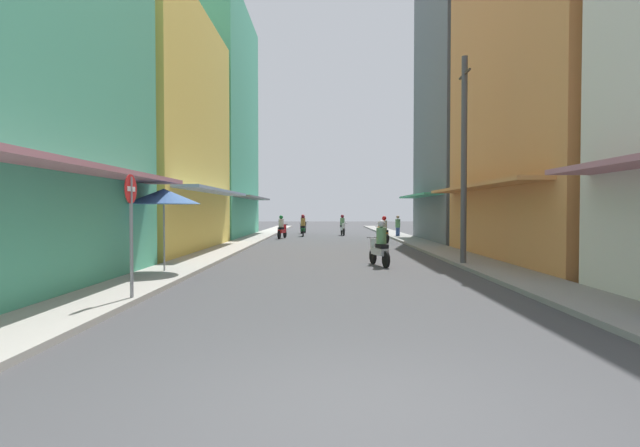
% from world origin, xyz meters
% --- Properties ---
extents(ground_plane, '(115.78, 115.78, 0.00)m').
position_xyz_m(ground_plane, '(0.00, 22.31, 0.00)').
color(ground_plane, '#424244').
extents(sidewalk_left, '(1.75, 60.63, 0.12)m').
position_xyz_m(sidewalk_left, '(-5.03, 22.31, 0.06)').
color(sidewalk_left, '#ADA89E').
rests_on(sidewalk_left, ground).
extents(sidewalk_right, '(1.75, 60.63, 0.12)m').
position_xyz_m(sidewalk_right, '(5.03, 22.31, 0.06)').
color(sidewalk_right, gray).
rests_on(sidewalk_right, ground).
extents(building_left_mid, '(7.05, 11.67, 11.18)m').
position_xyz_m(building_left_mid, '(-8.89, 18.36, 5.58)').
color(building_left_mid, '#EFD159').
rests_on(building_left_mid, ground).
extents(building_left_far, '(7.05, 11.99, 16.29)m').
position_xyz_m(building_left_far, '(-8.89, 30.69, 8.14)').
color(building_left_far, '#4CB28C').
rests_on(building_left_far, ground).
extents(building_right_mid, '(7.05, 11.91, 16.22)m').
position_xyz_m(building_right_mid, '(8.89, 14.13, 8.10)').
color(building_right_mid, '#D88C4C').
rests_on(building_right_mid, ground).
extents(building_right_far, '(7.05, 9.48, 17.04)m').
position_xyz_m(building_right_far, '(8.89, 25.50, 8.51)').
color(building_right_far, slate).
rests_on(building_right_far, ground).
extents(motorbike_red, '(0.64, 1.78, 1.58)m').
position_xyz_m(motorbike_red, '(-3.24, 28.78, 0.70)').
color(motorbike_red, black).
rests_on(motorbike_red, ground).
extents(motorbike_black, '(0.59, 1.80, 1.58)m').
position_xyz_m(motorbike_black, '(-2.12, 36.19, 0.70)').
color(motorbike_black, black).
rests_on(motorbike_black, ground).
extents(motorbike_white, '(0.55, 1.81, 1.58)m').
position_xyz_m(motorbike_white, '(1.03, 33.06, 0.70)').
color(motorbike_white, black).
rests_on(motorbike_white, ground).
extents(motorbike_green, '(0.55, 1.81, 1.58)m').
position_xyz_m(motorbike_green, '(-1.94, 31.67, 0.70)').
color(motorbike_green, black).
rests_on(motorbike_green, ground).
extents(motorbike_silver, '(0.67, 1.77, 1.58)m').
position_xyz_m(motorbike_silver, '(1.55, 12.34, 0.70)').
color(motorbike_silver, black).
rests_on(motorbike_silver, ground).
extents(motorbike_orange, '(0.67, 1.77, 1.58)m').
position_xyz_m(motorbike_orange, '(3.11, 24.53, 0.70)').
color(motorbike_orange, black).
rests_on(motorbike_orange, ground).
extents(pedestrian_crossing, '(0.34, 0.34, 1.55)m').
position_xyz_m(pedestrian_crossing, '(4.79, 30.00, 0.77)').
color(pedestrian_crossing, '#334C8C').
rests_on(pedestrian_crossing, ground).
extents(vendor_umbrella, '(2.15, 2.15, 2.55)m').
position_xyz_m(vendor_umbrella, '(-5.10, 9.96, 2.32)').
color(vendor_umbrella, '#99999E').
rests_on(vendor_umbrella, ground).
extents(utility_pole, '(0.20, 1.20, 7.12)m').
position_xyz_m(utility_pole, '(4.40, 12.28, 3.64)').
color(utility_pole, '#4C4C4F').
rests_on(utility_pole, ground).
extents(street_sign_no_entry, '(0.07, 0.60, 2.65)m').
position_xyz_m(street_sign_no_entry, '(-4.30, 5.48, 1.72)').
color(street_sign_no_entry, gray).
rests_on(street_sign_no_entry, ground).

